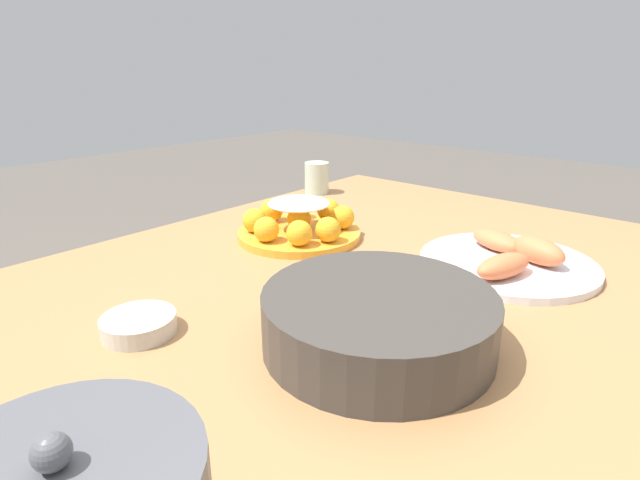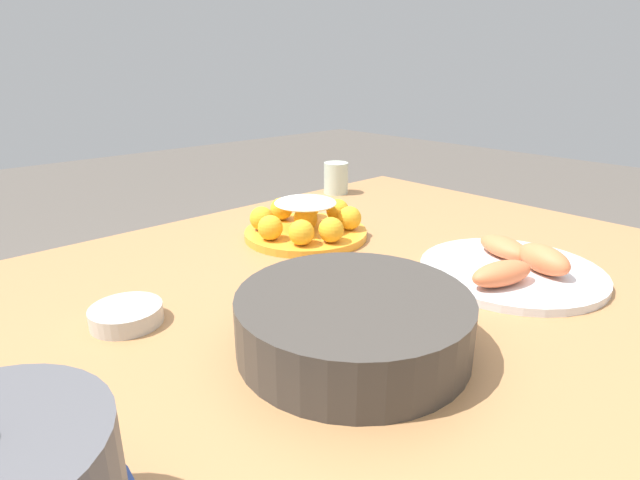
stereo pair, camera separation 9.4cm
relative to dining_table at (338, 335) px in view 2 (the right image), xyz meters
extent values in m
cylinder|color=#A87547|center=(-0.69, -0.48, -0.32)|extent=(0.06, 0.06, 0.75)
cube|color=#A87547|center=(0.00, 0.00, 0.07)|extent=(1.47, 1.06, 0.03)
cylinder|color=gold|center=(-0.14, -0.24, 0.10)|extent=(0.26, 0.26, 0.02)
sphere|color=#F4A823|center=(-0.04, -0.24, 0.13)|extent=(0.05, 0.05, 0.05)
sphere|color=#F4A823|center=(-0.07, -0.17, 0.13)|extent=(0.05, 0.05, 0.05)
sphere|color=#F4A823|center=(-0.12, -0.15, 0.13)|extent=(0.05, 0.05, 0.05)
sphere|color=#F4A823|center=(-0.21, -0.18, 0.13)|extent=(0.05, 0.05, 0.05)
sphere|color=#F4A823|center=(-0.23, -0.24, 0.13)|extent=(0.05, 0.05, 0.05)
sphere|color=#F4A823|center=(-0.20, -0.30, 0.13)|extent=(0.05, 0.05, 0.05)
sphere|color=#F4A823|center=(-0.14, -0.33, 0.13)|extent=(0.05, 0.05, 0.05)
sphere|color=#F4A823|center=(-0.07, -0.30, 0.13)|extent=(0.05, 0.05, 0.05)
ellipsoid|color=white|center=(-0.14, -0.24, 0.16)|extent=(0.13, 0.13, 0.02)
sphere|color=#F4A823|center=(-0.14, -0.24, 0.13)|extent=(0.05, 0.05, 0.05)
cylinder|color=#3D3833|center=(0.11, 0.14, 0.13)|extent=(0.31, 0.31, 0.08)
cylinder|color=brown|center=(0.11, 0.14, 0.16)|extent=(0.25, 0.25, 0.01)
cylinder|color=beige|center=(0.31, -0.13, 0.10)|extent=(0.10, 0.10, 0.03)
cylinder|color=#B26623|center=(0.31, -0.13, 0.11)|extent=(0.08, 0.08, 0.01)
cylinder|color=silver|center=(-0.27, 0.17, 0.09)|extent=(0.32, 0.32, 0.01)
ellipsoid|color=#E57042|center=(-0.19, 0.19, 0.12)|extent=(0.13, 0.08, 0.04)
ellipsoid|color=#E57042|center=(-0.29, 0.21, 0.13)|extent=(0.09, 0.12, 0.05)
ellipsoid|color=#E57042|center=(-0.31, 0.13, 0.12)|extent=(0.09, 0.12, 0.04)
cylinder|color=beige|center=(-0.45, -0.47, 0.13)|extent=(0.07, 0.07, 0.09)
camera|label=1|loc=(0.60, 0.47, 0.44)|focal=28.00mm
camera|label=2|loc=(0.53, 0.53, 0.44)|focal=28.00mm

